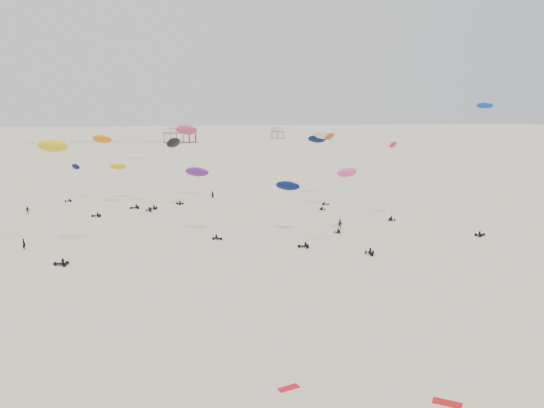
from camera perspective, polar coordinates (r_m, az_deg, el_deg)
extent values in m
plane|color=beige|center=(198.28, -6.11, 3.78)|extent=(900.00, 900.00, 0.00)
cube|color=brown|center=(346.76, -9.89, 7.54)|extent=(21.00, 13.00, 0.30)
cube|color=silver|center=(346.68, -9.90, 7.83)|extent=(14.00, 8.40, 3.20)
cube|color=#B2B2AD|center=(346.60, -9.91, 8.12)|extent=(15.00, 9.00, 0.30)
cube|color=brown|center=(384.33, 0.61, 7.81)|extent=(9.00, 7.00, 0.30)
cube|color=silver|center=(384.27, 0.61, 8.02)|extent=(5.60, 4.20, 2.40)
cube|color=#B2B2AD|center=(384.22, 0.61, 8.22)|extent=(6.00, 4.50, 0.30)
cube|color=black|center=(349.98, -18.46, 6.42)|extent=(80.00, 0.10, 0.10)
cylinder|color=gray|center=(110.82, 12.79, 2.29)|extent=(0.03, 0.03, 14.26)
ellipsoid|color=red|center=(111.92, 12.89, 6.24)|extent=(3.61, 3.94, 1.81)
cylinder|color=gray|center=(139.32, -20.70, 2.02)|extent=(0.03, 0.03, 8.22)
ellipsoid|color=#050747|center=(140.83, -20.37, 3.79)|extent=(3.18, 3.53, 1.72)
cylinder|color=gray|center=(83.51, 8.41, 0.95)|extent=(0.03, 0.03, 18.37)
ellipsoid|color=#D03F0A|center=(83.67, 6.22, 7.24)|extent=(3.05, 3.39, 1.55)
cylinder|color=gray|center=(94.49, -7.01, -0.18)|extent=(0.03, 0.03, 11.75)
ellipsoid|color=#5C1884|center=(96.42, -8.08, 3.45)|extent=(5.17, 4.34, 2.33)
cylinder|color=gray|center=(97.87, 7.60, 0.09)|extent=(0.03, 0.03, 9.92)
ellipsoid|color=#F73AA4|center=(98.15, 8.07, 3.40)|extent=(4.57, 2.77, 2.12)
cylinder|color=gray|center=(121.23, -11.78, 2.84)|extent=(0.03, 0.03, 15.16)
ellipsoid|color=black|center=(122.99, -10.55, 6.50)|extent=(4.55, 5.51, 2.62)
cylinder|color=gray|center=(130.50, -9.54, 3.95)|extent=(0.03, 0.03, 18.17)
ellipsoid|color=#CD3064|center=(134.54, -9.18, 7.88)|extent=(6.21, 4.79, 2.91)
cylinder|color=gray|center=(126.28, -13.63, 2.26)|extent=(0.03, 0.03, 14.24)
ellipsoid|color=white|center=(130.63, -14.54, 4.89)|extent=(4.09, 2.10, 1.96)
cylinder|color=gray|center=(91.95, 2.54, -1.25)|extent=(0.03, 0.03, 13.76)
ellipsoid|color=#051249|center=(96.84, 1.70, 1.98)|extent=(5.11, 4.44, 2.36)
cylinder|color=gray|center=(106.38, 21.72, 3.64)|extent=(0.03, 0.03, 25.46)
ellipsoid|color=#0E3CB8|center=(112.38, 21.92, 9.81)|extent=(3.33, 3.02, 1.53)
cylinder|color=gray|center=(130.60, -15.42, 1.84)|extent=(0.03, 0.03, 16.91)
ellipsoid|color=gold|center=(137.59, -16.27, 3.93)|extent=(4.19, 2.11, 2.01)
cylinder|color=gray|center=(122.43, -18.06, 2.80)|extent=(0.03, 0.03, 19.29)
ellipsoid|color=orange|center=(128.36, -17.83, 6.68)|extent=(5.94, 5.16, 2.70)
cylinder|color=gray|center=(131.02, 5.25, 3.54)|extent=(0.03, 0.03, 19.38)
ellipsoid|color=#04133A|center=(137.38, 4.83, 6.98)|extent=(5.18, 4.86, 2.48)
cylinder|color=gray|center=(119.13, 5.49, 3.37)|extent=(0.03, 0.03, 15.39)
ellipsoid|color=silver|center=(119.67, 5.60, 7.50)|extent=(5.19, 5.09, 2.62)
cylinder|color=gray|center=(87.07, -22.13, 0.05)|extent=(0.03, 0.03, 18.69)
ellipsoid|color=yellow|center=(91.61, -22.54, 5.84)|extent=(5.52, 3.45, 2.57)
imported|color=black|center=(94.99, -25.09, -4.47)|extent=(0.95, 0.91, 2.16)
imported|color=black|center=(100.86, 7.33, -2.72)|extent=(1.24, 0.89, 2.31)
imported|color=black|center=(125.66, -24.79, -0.99)|extent=(1.29, 0.80, 2.06)
imported|color=black|center=(133.88, -6.40, 0.57)|extent=(1.01, 0.88, 2.31)
cube|color=#BA0B0E|center=(46.26, 18.33, -19.70)|extent=(2.30, 2.04, 0.08)
cube|color=red|center=(46.16, 1.80, -19.20)|extent=(1.93, 1.23, 0.07)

